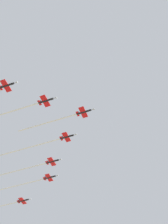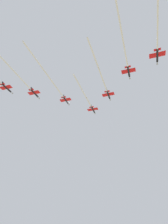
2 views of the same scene
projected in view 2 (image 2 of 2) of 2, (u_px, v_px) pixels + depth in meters
name	position (u px, v px, depth m)	size (l,w,h in m)	color
jet_lead	(88.00, 101.00, 149.73)	(9.18, 54.30, 2.62)	black
jet_port_inner	(55.00, 86.00, 135.07)	(10.12, 66.85, 2.62)	black
jet_starboard_inner	(103.00, 81.00, 126.99)	(9.55, 60.23, 2.62)	black
jet_port_outer	(19.00, 77.00, 124.03)	(10.02, 65.70, 2.62)	black
jet_starboard_outer	(125.00, 51.00, 107.72)	(9.69, 61.89, 2.62)	black
jet_port_trail	(158.00, 27.00, 92.47)	(10.06, 66.19, 2.62)	black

